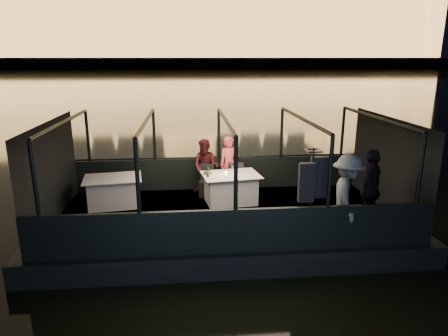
{
  "coord_description": "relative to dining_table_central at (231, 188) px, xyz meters",
  "views": [
    {
      "loc": [
        -0.87,
        -9.03,
        4.19
      ],
      "look_at": [
        0.0,
        0.4,
        1.55
      ],
      "focal_mm": 32.0,
      "sensor_mm": 36.0,
      "label": 1
    }
  ],
  "objects": [
    {
      "name": "end_wall_aft",
      "position": [
        3.79,
        -0.79,
        0.76
      ],
      "size": [
        0.02,
        4.0,
        2.3
      ],
      "primitive_type": null,
      "color": "black",
      "rests_on": "boat_deck"
    },
    {
      "name": "gunwale_port",
      "position": [
        -0.21,
        1.21,
        0.06
      ],
      "size": [
        8.0,
        0.08,
        0.9
      ],
      "primitive_type": "cube",
      "color": "black",
      "rests_on": "boat_deck"
    },
    {
      "name": "person_woman_coral",
      "position": [
        0.05,
        0.83,
        0.36
      ],
      "size": [
        0.66,
        0.52,
        1.59
      ],
      "primitive_type": "imported",
      "rotation": [
        0.0,
        0.0,
        0.27
      ],
      "color": "#E95559",
      "rests_on": "boat_deck"
    },
    {
      "name": "dining_table_central",
      "position": [
        0.0,
        0.0,
        0.0
      ],
      "size": [
        1.59,
        1.25,
        0.77
      ],
      "primitive_type": "cube",
      "rotation": [
        0.0,
        0.0,
        0.15
      ],
      "color": "white",
      "rests_on": "boat_deck"
    },
    {
      "name": "cabin_glass_starboard",
      "position": [
        -0.21,
        -2.79,
        1.21
      ],
      "size": [
        8.0,
        0.02,
        1.4
      ],
      "primitive_type": null,
      "color": "#99B2B2",
      "rests_on": "gunwale_starboard"
    },
    {
      "name": "coat_stand",
      "position": [
        1.32,
        -2.54,
        0.51
      ],
      "size": [
        0.7,
        0.64,
        2.01
      ],
      "primitive_type": null,
      "rotation": [
        0.0,
        0.0,
        0.43
      ],
      "color": "black",
      "rests_on": "boat_deck"
    },
    {
      "name": "dining_table_aft",
      "position": [
        -3.01,
        0.04,
        0.0
      ],
      "size": [
        1.55,
        1.21,
        0.75
      ],
      "primitive_type": "cube",
      "rotation": [
        0.0,
        0.0,
        0.14
      ],
      "color": "white",
      "rests_on": "boat_deck"
    },
    {
      "name": "boat_hull",
      "position": [
        -0.21,
        -0.79,
        -0.89
      ],
      "size": [
        8.6,
        4.4,
        1.0
      ],
      "primitive_type": "cube",
      "color": "black",
      "rests_on": "river_water"
    },
    {
      "name": "cabin_glass_port",
      "position": [
        -0.21,
        1.21,
        1.21
      ],
      "size": [
        8.0,
        0.02,
        1.4
      ],
      "primitive_type": null,
      "color": "#99B2B2",
      "rests_on": "gunwale_port"
    },
    {
      "name": "canopy_ribs",
      "position": [
        -0.21,
        -0.79,
        0.76
      ],
      "size": [
        8.0,
        4.0,
        2.3
      ],
      "primitive_type": null,
      "color": "black",
      "rests_on": "boat_deck"
    },
    {
      "name": "boat_deck",
      "position": [
        -0.21,
        -0.79,
        -0.41
      ],
      "size": [
        8.0,
        4.0,
        0.04
      ],
      "primitive_type": "cube",
      "color": "black",
      "rests_on": "boat_hull"
    },
    {
      "name": "passenger_dark",
      "position": [
        2.82,
        -1.95,
        0.47
      ],
      "size": [
        1.04,
        1.11,
        1.83
      ],
      "primitive_type": "imported",
      "rotation": [
        0.0,
        0.0,
        4.0
      ],
      "color": "black",
      "rests_on": "boat_deck"
    },
    {
      "name": "person_man_maroon",
      "position": [
        -0.61,
        0.81,
        0.36
      ],
      "size": [
        0.9,
        0.81,
        1.53
      ],
      "primitive_type": "imported",
      "rotation": [
        0.0,
        0.0,
        -0.4
      ],
      "color": "#3F1115",
      "rests_on": "boat_deck"
    },
    {
      "name": "end_wall_fore",
      "position": [
        -4.21,
        -0.79,
        0.76
      ],
      "size": [
        0.02,
        4.0,
        2.3
      ],
      "primitive_type": null,
      "color": "black",
      "rests_on": "boat_deck"
    },
    {
      "name": "wine_glass_red",
      "position": [
        0.06,
        0.12,
        0.48
      ],
      "size": [
        0.07,
        0.07,
        0.19
      ],
      "primitive_type": null,
      "rotation": [
        0.0,
        0.0,
        -0.08
      ],
      "color": "white",
      "rests_on": "dining_table_central"
    },
    {
      "name": "gunwale_starboard",
      "position": [
        -0.21,
        -2.79,
        0.06
      ],
      "size": [
        8.0,
        0.08,
        0.9
      ],
      "primitive_type": "cube",
      "color": "black",
      "rests_on": "boat_deck"
    },
    {
      "name": "wine_glass_white",
      "position": [
        -0.6,
        -0.24,
        0.48
      ],
      "size": [
        0.07,
        0.07,
        0.17
      ],
      "primitive_type": null,
      "rotation": [
        0.0,
        0.0,
        0.22
      ],
      "color": "white",
      "rests_on": "dining_table_central"
    },
    {
      "name": "wine_glass_empty",
      "position": [
        -0.1,
        -0.26,
        0.48
      ],
      "size": [
        0.08,
        0.08,
        0.19
      ],
      "primitive_type": null,
      "rotation": [
        0.0,
        0.0,
        0.37
      ],
      "color": "white",
      "rests_on": "dining_table_central"
    },
    {
      "name": "cabin_roof_glass",
      "position": [
        -0.21,
        -0.79,
        1.91
      ],
      "size": [
        8.0,
        4.0,
        0.02
      ],
      "primitive_type": null,
      "color": "#99B2B2",
      "rests_on": "boat_deck"
    },
    {
      "name": "plate_far",
      "position": [
        -0.48,
        0.23,
        0.39
      ],
      "size": [
        0.3,
        0.3,
        0.02
      ],
      "primitive_type": "cylinder",
      "rotation": [
        0.0,
        0.0,
        0.24
      ],
      "color": "white",
      "rests_on": "dining_table_central"
    },
    {
      "name": "chair_port_left",
      "position": [
        -0.59,
        0.57,
        0.06
      ],
      "size": [
        0.47,
        0.47,
        0.85
      ],
      "primitive_type": "cube",
      "rotation": [
        0.0,
        0.0,
        -0.21
      ],
      "color": "black",
      "rests_on": "boat_deck"
    },
    {
      "name": "amber_candle",
      "position": [
        -0.13,
        -0.05,
        0.42
      ],
      "size": [
        0.08,
        0.08,
        0.09
      ],
      "primitive_type": "cylinder",
      "rotation": [
        0.0,
        0.0,
        0.33
      ],
      "color": "yellow",
      "rests_on": "dining_table_central"
    },
    {
      "name": "wine_bottle",
      "position": [
        -0.6,
        -0.15,
        0.53
      ],
      "size": [
        0.08,
        0.08,
        0.3
      ],
      "primitive_type": "cylinder",
      "rotation": [
        0.0,
        0.0,
        -0.24
      ],
      "color": "#153A19",
      "rests_on": "dining_table_central"
    },
    {
      "name": "plate_near",
      "position": [
        0.09,
        -0.2,
        0.39
      ],
      "size": [
        0.27,
        0.27,
        0.01
      ],
      "primitive_type": "cylinder",
      "rotation": [
        0.0,
        0.0,
        0.17
      ],
      "color": "silver",
      "rests_on": "dining_table_central"
    },
    {
      "name": "chair_port_right",
      "position": [
        0.21,
        0.45,
        0.06
      ],
      "size": [
        0.52,
        0.52,
        0.9
      ],
      "primitive_type": "cube",
      "rotation": [
        0.0,
        0.0,
        -0.28
      ],
      "color": "black",
      "rests_on": "boat_deck"
    },
    {
      "name": "bread_basket",
      "position": [
        -0.6,
        0.08,
        0.42
      ],
      "size": [
        0.22,
        0.22,
        0.08
      ],
      "primitive_type": "cylinder",
      "rotation": [
        0.0,
        0.0,
        -0.17
      ],
      "color": "brown",
      "rests_on": "dining_table_central"
    },
    {
      "name": "passenger_stripe",
      "position": [
        2.17,
        -2.31,
        0.47
      ],
      "size": [
        0.94,
        1.3,
        1.81
      ],
      "primitive_type": "imported",
      "rotation": [
        0.0,
        0.0,
        1.31
      ],
      "color": "white",
      "rests_on": "boat_deck"
    },
    {
      "name": "river_water",
      "position": [
        -0.21,
        79.21,
        -0.89
      ],
      "size": [
        500.0,
        500.0,
        0.0
      ],
      "primitive_type": "plane",
      "color": "black",
      "rests_on": "ground"
    },
    {
      "name": "embankment",
      "position": [
        -0.21,
        209.21,
        0.11
      ],
      "size": [
        400.0,
        140.0,
        6.0
      ],
      "primitive_type": "cube",
      "color": "#423D33",
      "rests_on": "ground"
    }
  ]
}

